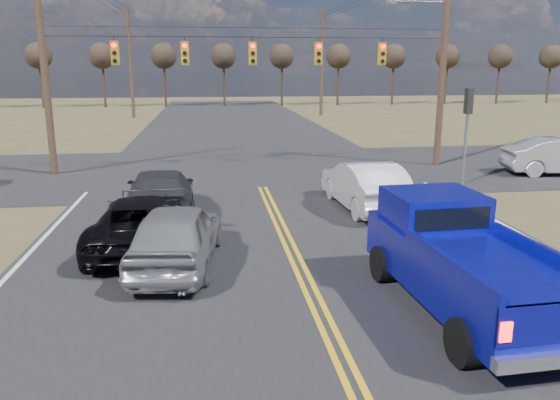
{
  "coord_description": "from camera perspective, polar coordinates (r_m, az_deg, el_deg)",
  "views": [
    {
      "loc": [
        -2.09,
        -7.24,
        4.76
      ],
      "look_at": [
        -0.36,
        5.86,
        1.5
      ],
      "focal_mm": 35.0,
      "sensor_mm": 36.0,
      "label": 1
    }
  ],
  "objects": [
    {
      "name": "ground",
      "position": [
        8.91,
        7.64,
        -18.55
      ],
      "size": [
        160.0,
        160.0,
        0.0
      ],
      "primitive_type": "plane",
      "color": "brown",
      "rests_on": "ground"
    },
    {
      "name": "road_main",
      "position": [
        18.01,
        -0.58,
        -1.48
      ],
      "size": [
        14.0,
        120.0,
        0.02
      ],
      "primitive_type": "cube",
      "color": "#28282B",
      "rests_on": "ground"
    },
    {
      "name": "road_cross",
      "position": [
        25.77,
        -2.74,
        3.19
      ],
      "size": [
        120.0,
        12.0,
        0.02
      ],
      "primitive_type": "cube",
      "color": "#28282B",
      "rests_on": "ground"
    },
    {
      "name": "signal_gantry",
      "position": [
        25.17,
        -1.66,
        14.54
      ],
      "size": [
        19.6,
        4.83,
        10.0
      ],
      "color": "#473323",
      "rests_on": "ground"
    },
    {
      "name": "utility_poles",
      "position": [
        24.34,
        -2.68,
        14.94
      ],
      "size": [
        19.6,
        58.32,
        10.0
      ],
      "color": "#473323",
      "rests_on": "ground"
    },
    {
      "name": "treeline",
      "position": [
        34.28,
        -4.17,
        15.39
      ],
      "size": [
        87.0,
        117.8,
        7.4
      ],
      "color": "#33261C",
      "rests_on": "ground"
    },
    {
      "name": "pickup_truck",
      "position": [
        11.41,
        18.31,
        -5.98
      ],
      "size": [
        2.49,
        5.73,
        2.12
      ],
      "rotation": [
        0.0,
        0.0,
        0.05
      ],
      "color": "black",
      "rests_on": "ground"
    },
    {
      "name": "silver_suv",
      "position": [
        13.42,
        -10.75,
        -3.59
      ],
      "size": [
        2.4,
        4.84,
        1.59
      ],
      "primitive_type": "imported",
      "rotation": [
        0.0,
        0.0,
        3.03
      ],
      "color": "gray",
      "rests_on": "ground"
    },
    {
      "name": "black_suv",
      "position": [
        15.01,
        -14.08,
        -2.21
      ],
      "size": [
        2.58,
        5.23,
        1.43
      ],
      "primitive_type": "imported",
      "rotation": [
        0.0,
        0.0,
        3.1
      ],
      "color": "black",
      "rests_on": "ground"
    },
    {
      "name": "white_car_queue",
      "position": [
        18.78,
        8.88,
        1.58
      ],
      "size": [
        2.05,
        5.09,
        1.64
      ],
      "primitive_type": "imported",
      "rotation": [
        0.0,
        0.0,
        3.21
      ],
      "color": "silver",
      "rests_on": "ground"
    },
    {
      "name": "dgrey_car_queue",
      "position": [
        17.97,
        -12.36,
        0.69
      ],
      "size": [
        2.39,
        5.38,
        1.53
      ],
      "primitive_type": "imported",
      "rotation": [
        0.0,
        0.0,
        3.19
      ],
      "color": "#38373D",
      "rests_on": "ground"
    }
  ]
}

